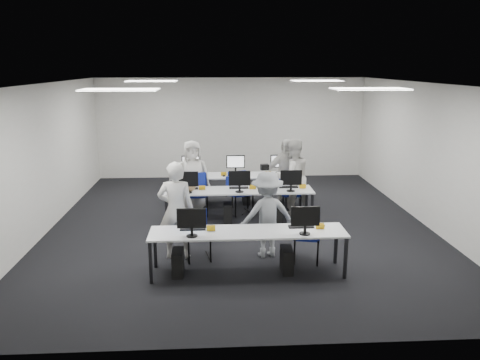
{
  "coord_description": "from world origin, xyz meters",
  "views": [
    {
      "loc": [
        -0.54,
        -9.56,
        3.36
      ],
      "look_at": [
        0.01,
        -0.01,
        1.0
      ],
      "focal_mm": 35.0,
      "sensor_mm": 36.0,
      "label": 1
    }
  ],
  "objects": [
    {
      "name": "chair_1",
      "position": [
        1.07,
        -1.94,
        0.28
      ],
      "size": [
        0.54,
        0.56,
        0.89
      ],
      "rotation": [
        0.0,
        0.0,
        -0.24
      ],
      "color": "navy",
      "rests_on": "ground"
    },
    {
      "name": "chair_3",
      "position": [
        0.06,
        0.82,
        0.3
      ],
      "size": [
        0.61,
        0.63,
        0.96
      ],
      "rotation": [
        0.0,
        0.0,
        0.32
      ],
      "color": "navy",
      "rests_on": "ground"
    },
    {
      "name": "chair_7",
      "position": [
        1.11,
        0.97,
        0.31
      ],
      "size": [
        0.6,
        0.63,
        0.98
      ],
      "rotation": [
        0.0,
        0.0,
        0.27
      ],
      "color": "navy",
      "rests_on": "ground"
    },
    {
      "name": "equipment_back",
      "position": [
        0.19,
        1.62,
        0.36
      ],
      "size": [
        2.91,
        0.41,
        1.19
      ],
      "color": "white",
      "rests_on": "desk_back"
    },
    {
      "name": "chair_4",
      "position": [
        1.24,
        0.8,
        0.29
      ],
      "size": [
        0.47,
        0.51,
        0.9
      ],
      "rotation": [
        0.0,
        0.0,
        -0.06
      ],
      "color": "navy",
      "rests_on": "ground"
    },
    {
      "name": "chair_5",
      "position": [
        -1.02,
        1.01,
        0.31
      ],
      "size": [
        0.62,
        0.64,
        0.97
      ],
      "rotation": [
        0.0,
        0.0,
        0.32
      ],
      "color": "navy",
      "rests_on": "ground"
    },
    {
      "name": "desk_mid",
      "position": [
        0.0,
        0.2,
        0.68
      ],
      "size": [
        3.2,
        0.7,
        0.73
      ],
      "color": "silver",
      "rests_on": "ground"
    },
    {
      "name": "desk_front",
      "position": [
        0.0,
        -2.4,
        0.68
      ],
      "size": [
        3.2,
        0.7,
        0.73
      ],
      "color": "silver",
      "rests_on": "ground"
    },
    {
      "name": "photographer",
      "position": [
        0.39,
        -1.7,
        0.78
      ],
      "size": [
        1.09,
        0.75,
        1.55
      ],
      "primitive_type": "imported",
      "rotation": [
        0.0,
        0.0,
        3.32
      ],
      "color": "gray",
      "rests_on": "ground"
    },
    {
      "name": "student_0",
      "position": [
        -1.21,
        -1.67,
        0.88
      ],
      "size": [
        0.66,
        0.45,
        1.76
      ],
      "primitive_type": "imported",
      "rotation": [
        0.0,
        0.0,
        3.1
      ],
      "color": "beige",
      "rests_on": "ground"
    },
    {
      "name": "chair_0",
      "position": [
        -0.85,
        -1.75,
        0.27
      ],
      "size": [
        0.5,
        0.53,
        0.86
      ],
      "rotation": [
        0.0,
        0.0,
        0.19
      ],
      "color": "navy",
      "rests_on": "ground"
    },
    {
      "name": "chair_6",
      "position": [
        -0.0,
        0.93,
        0.28
      ],
      "size": [
        0.57,
        0.59,
        0.88
      ],
      "rotation": [
        0.0,
        0.0,
        -0.36
      ],
      "color": "navy",
      "rests_on": "ground"
    },
    {
      "name": "dslr_camera",
      "position": [
        0.36,
        -1.52,
        1.6
      ],
      "size": [
        0.17,
        0.2,
        0.1
      ],
      "primitive_type": "cube",
      "rotation": [
        0.0,
        0.0,
        3.32
      ],
      "color": "black",
      "rests_on": "photographer"
    },
    {
      "name": "room",
      "position": [
        0.0,
        0.0,
        1.5
      ],
      "size": [
        9.0,
        9.02,
        3.0
      ],
      "color": "black",
      "rests_on": "ground"
    },
    {
      "name": "student_1",
      "position": [
        1.25,
        0.73,
        0.88
      ],
      "size": [
        1.0,
        0.87,
        1.75
      ],
      "primitive_type": "imported",
      "rotation": [
        0.0,
        0.0,
        3.42
      ],
      "color": "beige",
      "rests_on": "ground"
    },
    {
      "name": "ceiling_panels",
      "position": [
        0.0,
        0.0,
        2.98
      ],
      "size": [
        5.2,
        4.6,
        0.02
      ],
      "color": "white",
      "rests_on": "room"
    },
    {
      "name": "student_3",
      "position": [
        1.13,
        1.07,
        0.85
      ],
      "size": [
        1.07,
        0.66,
        1.7
      ],
      "primitive_type": "imported",
      "rotation": [
        0.0,
        0.0,
        0.26
      ],
      "color": "beige",
      "rests_on": "ground"
    },
    {
      "name": "equipment_mid",
      "position": [
        -0.19,
        0.18,
        0.36
      ],
      "size": [
        2.91,
        0.41,
        1.19
      ],
      "color": "white",
      "rests_on": "desk_mid"
    },
    {
      "name": "equipment_front",
      "position": [
        -0.19,
        -2.42,
        0.36
      ],
      "size": [
        2.51,
        0.41,
        1.19
      ],
      "color": "#0D41A9",
      "rests_on": "desk_front"
    },
    {
      "name": "chair_2",
      "position": [
        -0.92,
        0.8,
        0.29
      ],
      "size": [
        0.48,
        0.52,
        0.93
      ],
      "rotation": [
        0.0,
        0.0,
        0.06
      ],
      "color": "navy",
      "rests_on": "ground"
    },
    {
      "name": "desk_back",
      "position": [
        0.0,
        1.6,
        0.68
      ],
      "size": [
        3.2,
        0.7,
        0.73
      ],
      "color": "silver",
      "rests_on": "ground"
    },
    {
      "name": "student_2",
      "position": [
        -1.04,
        1.06,
        0.84
      ],
      "size": [
        0.9,
        0.67,
        1.68
      ],
      "primitive_type": "imported",
      "rotation": [
        0.0,
        0.0,
        0.18
      ],
      "color": "beige",
      "rests_on": "ground"
    },
    {
      "name": "handbag",
      "position": [
        -1.08,
        0.11,
        0.86
      ],
      "size": [
        0.34,
        0.24,
        0.26
      ],
      "primitive_type": "ellipsoid",
      "rotation": [
        0.0,
        0.0,
        -0.1
      ],
      "color": "olive",
      "rests_on": "desk_mid"
    }
  ]
}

